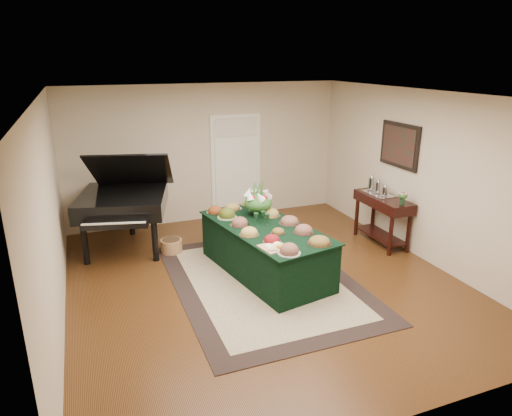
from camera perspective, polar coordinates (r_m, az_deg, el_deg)
name	(u,v)px	position (r m, az deg, el deg)	size (l,w,h in m)	color
ground	(263,281)	(6.88, 0.91, -9.07)	(6.00, 6.00, 0.00)	black
area_rug	(264,281)	(6.86, 0.97, -9.11)	(2.55, 3.57, 0.01)	black
kitchen_doorway	(236,168)	(9.35, -2.49, 5.08)	(1.05, 0.07, 2.10)	white
buffet_table	(265,250)	(6.96, 1.16, -5.23)	(1.50, 2.47, 0.76)	black
food_platters	(263,222)	(6.87, 0.92, -1.74)	(1.27, 2.38, 0.12)	silver
cutting_board	(273,245)	(6.07, 2.19, -4.67)	(0.40, 0.40, 0.10)	tan
green_goblets	(262,218)	(6.90, 0.77, -1.27)	(0.22, 0.20, 0.18)	black
floral_centerpiece	(258,199)	(7.20, 0.27, 1.12)	(0.46, 0.46, 0.46)	black
grand_piano	(124,201)	(8.01, -16.22, 0.88)	(1.83, 1.95, 1.73)	black
wicker_basket	(171,246)	(7.91, -10.53, -4.68)	(0.37, 0.37, 0.23)	#97643D
mahogany_sideboard	(383,208)	(8.27, 15.57, 0.06)	(0.45, 1.20, 0.87)	black
tea_service	(378,187)	(8.33, 14.97, 2.52)	(0.34, 0.58, 0.30)	silver
pink_bouquet	(403,196)	(7.81, 17.88, 1.45)	(0.18, 0.18, 0.23)	black
wall_painting	(399,145)	(8.14, 17.49, 7.48)	(0.05, 0.95, 0.75)	black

